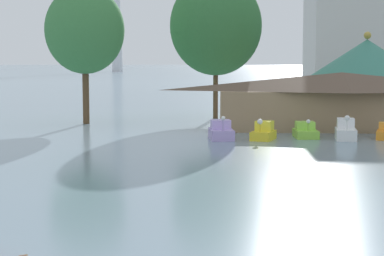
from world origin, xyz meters
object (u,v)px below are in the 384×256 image
(pedal_boat_lime, at_px, (305,131))
(green_roof_pavilion, at_px, (366,75))
(shoreline_tree_tall_left, at_px, (85,30))
(pedal_boat_lavender, at_px, (221,132))
(pedal_boat_yellow, at_px, (264,132))
(pedal_boat_white, at_px, (346,131))
(background_building_block, at_px, (370,16))
(shoreline_tree_mid, at_px, (216,26))
(boathouse, at_px, (341,100))

(pedal_boat_lime, height_order, green_roof_pavilion, green_roof_pavilion)
(green_roof_pavilion, xyz_separation_m, shoreline_tree_tall_left, (-25.37, -4.81, 3.94))
(pedal_boat_lavender, distance_m, green_roof_pavilion, 20.73)
(pedal_boat_yellow, distance_m, pedal_boat_white, 5.83)
(pedal_boat_lime, xyz_separation_m, shoreline_tree_tall_left, (-18.14, 9.29, 7.74))
(pedal_boat_white, relative_size, background_building_block, 0.11)
(pedal_boat_yellow, xyz_separation_m, pedal_boat_lime, (3.11, 1.56, -0.08))
(green_roof_pavilion, relative_size, background_building_block, 0.40)
(shoreline_tree_tall_left, height_order, shoreline_tree_mid, shoreline_tree_mid)
(pedal_boat_lavender, xyz_separation_m, shoreline_tree_tall_left, (-12.05, 10.64, 7.65))
(pedal_boat_white, xyz_separation_m, boathouse, (0.79, 6.57, 1.83))
(boathouse, bearing_deg, green_roof_pavilion, 66.40)
(pedal_boat_lavender, bearing_deg, pedal_boat_white, 84.68)
(pedal_boat_lime, relative_size, pedal_boat_white, 1.00)
(pedal_boat_yellow, relative_size, green_roof_pavilion, 0.25)
(pedal_boat_lavender, height_order, pedal_boat_white, pedal_boat_white)
(pedal_boat_lime, xyz_separation_m, boathouse, (3.49, 5.54, 1.97))
(shoreline_tree_tall_left, xyz_separation_m, shoreline_tree_mid, (11.31, 5.96, 0.68))
(boathouse, relative_size, shoreline_tree_mid, 1.54)
(boathouse, xyz_separation_m, shoreline_tree_tall_left, (-21.62, 3.75, 5.77))
(shoreline_tree_mid, bearing_deg, background_building_block, 62.62)
(shoreline_tree_tall_left, bearing_deg, shoreline_tree_mid, 27.79)
(shoreline_tree_mid, bearing_deg, green_roof_pavilion, -4.68)
(pedal_boat_lavender, distance_m, pedal_boat_yellow, 2.99)
(pedal_boat_lavender, relative_size, shoreline_tree_tall_left, 0.25)
(pedal_boat_yellow, bearing_deg, pedal_boat_lime, 134.91)
(pedal_boat_white, distance_m, shoreline_tree_tall_left, 24.46)
(pedal_boat_lavender, height_order, shoreline_tree_mid, shoreline_tree_mid)
(pedal_boat_lime, height_order, shoreline_tree_mid, shoreline_tree_mid)
(pedal_boat_lime, relative_size, boathouse, 0.13)
(shoreline_tree_mid, bearing_deg, pedal_boat_yellow, -77.52)
(pedal_boat_lavender, xyz_separation_m, shoreline_tree_mid, (-0.74, 16.60, 8.33))
(boathouse, bearing_deg, pedal_boat_lime, -122.20)
(pedal_boat_yellow, bearing_deg, pedal_boat_lavender, -75.81)
(pedal_boat_lime, relative_size, shoreline_tree_tall_left, 0.23)
(shoreline_tree_mid, bearing_deg, pedal_boat_lime, -65.89)
(shoreline_tree_mid, relative_size, background_building_block, 0.52)
(boathouse, xyz_separation_m, shoreline_tree_mid, (-10.32, 9.72, 6.45))
(pedal_boat_yellow, bearing_deg, pedal_boat_white, 113.45)
(pedal_boat_yellow, distance_m, pedal_boat_lime, 3.48)
(pedal_boat_lime, bearing_deg, green_roof_pavilion, 150.49)
(pedal_boat_white, bearing_deg, shoreline_tree_tall_left, -110.12)
(pedal_boat_yellow, relative_size, shoreline_tree_mid, 0.19)
(pedal_boat_yellow, relative_size, shoreline_tree_tall_left, 0.21)
(pedal_boat_lavender, xyz_separation_m, background_building_block, (23.95, 64.28, 12.46))
(green_roof_pavilion, bearing_deg, boathouse, -113.60)
(green_roof_pavilion, bearing_deg, shoreline_tree_mid, 175.32)
(pedal_boat_white, relative_size, shoreline_tree_tall_left, 0.23)
(pedal_boat_yellow, distance_m, background_building_block, 68.96)
(boathouse, xyz_separation_m, green_roof_pavilion, (3.74, 8.56, 1.83))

